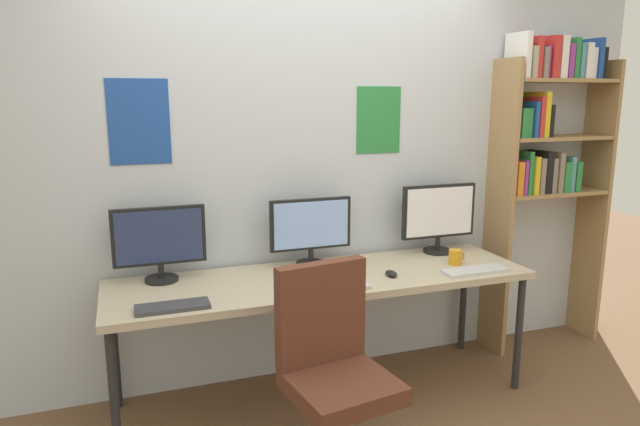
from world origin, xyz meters
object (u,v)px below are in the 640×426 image
Objects in this scene: monitor_center at (311,229)px; keyboard_center at (338,287)px; monitor_left at (159,241)px; keyboard_left at (173,307)px; mouse_right_side at (391,273)px; monitor_right at (439,215)px; office_chair at (335,395)px; desk at (323,284)px; bookshelf at (547,145)px; keyboard_right at (475,271)px; mouse_left_side at (292,292)px; coffee_mug at (455,257)px.

keyboard_center is at bearing -90.00° from monitor_center.
monitor_left is 1.42× the size of keyboard_left.
mouse_right_side is at bearing 15.19° from keyboard_center.
monitor_right reaches higher than keyboard_center.
keyboard_center is at bearing 67.39° from office_chair.
desk is at bearing 74.76° from office_chair.
bookshelf is 2.29m from office_chair.
monitor_right is 0.65m from mouse_right_side.
mouse_left_side is (-1.09, -0.01, 0.01)m from keyboard_right.
monitor_right is at bearing 0.00° from monitor_left.
office_chair is 3.01× the size of keyboard_center.
monitor_right is 1.31× the size of keyboard_right.
monitor_left is 0.99m from keyboard_center.
bookshelf is 5.47× the size of keyboard_right.
keyboard_left is 0.89× the size of keyboard_right.
mouse_right_side is at bearing -20.44° from desk.
keyboard_left is at bearing 180.00° from keyboard_right.
desk is 0.93m from monitor_right.
bookshelf reaches higher than monitor_right.
keyboard_right is 3.65× the size of coffee_mug.
office_chair is at bearing -105.24° from desk.
monitor_left reaches higher than monitor_center.
office_chair reaches higher than mouse_right_side.
desk is 1.11× the size of bookshelf.
monitor_left reaches higher than coffee_mug.
coffee_mug is at bearing 9.66° from mouse_right_side.
office_chair is 2.01× the size of monitor_center.
office_chair is 0.86m from keyboard_left.
monitor_center reaches higher than keyboard_center.
bookshelf is at bearing 7.80° from desk.
keyboard_right is (1.68, 0.00, 0.00)m from keyboard_left.
mouse_right_side is at bearing 4.63° from keyboard_left.
mouse_right_side is at bearing -145.42° from monitor_right.
monitor_center is (0.18, 0.88, 0.56)m from office_chair.
coffee_mug is at bearing 12.10° from keyboard_center.
keyboard_right is at bearing -92.32° from monitor_right.
monitor_right is at bearing 22.10° from mouse_left_side.
mouse_left_side is at bearing -170.24° from mouse_right_side.
monitor_center is 0.55m from mouse_left_side.
bookshelf is 6.44× the size of keyboard_center.
monitor_center is at bearing 90.00° from keyboard_center.
monitor_center is (-1.68, -0.02, -0.44)m from bookshelf.
office_chair reaches higher than mouse_left_side.
monitor_right is at bearing 14.60° from keyboard_left.
monitor_left is at bearing -179.60° from bookshelf.
desk is at bearing 176.23° from coffee_mug.
desk is 0.75m from office_chair.
mouse_right_side is at bearing -164.65° from bookshelf.
office_chair is 1.24m from monitor_left.
bookshelf reaches higher than mouse_left_side.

